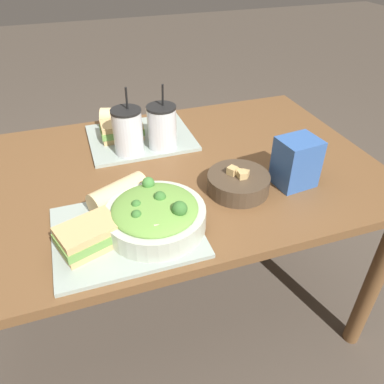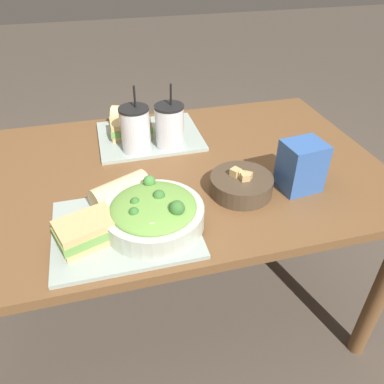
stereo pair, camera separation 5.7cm
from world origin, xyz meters
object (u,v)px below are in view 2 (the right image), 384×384
soup_bowl (241,184)px  baguette_near (121,190)px  sandwich_far (131,128)px  drink_cup_dark (136,131)px  drink_cup_red (170,127)px  chip_bag (301,166)px  sandwich_near (87,231)px  salad_bowl (154,213)px  baguette_far (130,115)px

soup_bowl → baguette_near: (-0.35, 0.03, 0.02)m
sandwich_far → drink_cup_dark: 0.12m
baguette_near → drink_cup_red: (0.20, 0.28, 0.04)m
drink_cup_dark → drink_cup_red: bearing=0.0°
chip_bag → sandwich_near: bearing=-177.9°
salad_bowl → sandwich_far: (0.01, 0.52, -0.01)m
soup_bowl → baguette_far: bearing=116.2°
baguette_near → drink_cup_red: bearing=-61.4°
baguette_near → chip_bag: 0.53m
baguette_far → soup_bowl: bearing=-134.3°
soup_bowl → baguette_near: baguette_near is taller
soup_bowl → drink_cup_red: (-0.15, 0.32, 0.05)m
soup_bowl → sandwich_far: size_ratio=1.21×
drink_cup_dark → chip_bag: size_ratio=1.53×
baguette_far → drink_cup_red: bearing=-132.9°
sandwich_far → baguette_far: size_ratio=1.01×
baguette_near → chip_bag: chip_bag is taller
sandwich_far → chip_bag: size_ratio=1.01×
soup_bowl → chip_bag: bearing=-6.2°
sandwich_near → drink_cup_dark: size_ratio=0.74×
sandwich_near → sandwich_far: size_ratio=1.12×
drink_cup_dark → sandwich_near: bearing=-113.1°
salad_bowl → drink_cup_red: bearing=72.4°
sandwich_far → baguette_far: (0.01, 0.11, 0.00)m
salad_bowl → chip_bag: bearing=9.4°
baguette_near → drink_cup_red: size_ratio=0.79×
salad_bowl → chip_bag: 0.46m
salad_bowl → baguette_near: size_ratio=1.45×
sandwich_far → drink_cup_red: 0.17m
chip_bag → baguette_near: bearing=167.9°
sandwich_near → drink_cup_red: 0.52m
salad_bowl → drink_cup_dark: bearing=88.4°
sandwich_far → baguette_near: bearing=-100.1°
salad_bowl → drink_cup_dark: 0.41m
salad_bowl → drink_cup_dark: (0.01, 0.41, 0.03)m
soup_bowl → sandwich_near: size_ratio=1.08×
baguette_far → drink_cup_red: 0.25m
baguette_near → sandwich_far: 0.40m
sandwich_far → drink_cup_red: (0.12, -0.11, 0.04)m
soup_bowl → sandwich_far: soup_bowl is taller
soup_bowl → drink_cup_red: 0.35m
drink_cup_red → chip_bag: 0.47m
drink_cup_dark → baguette_near: bearing=-106.5°
soup_bowl → baguette_far: size_ratio=1.22×
sandwich_near → chip_bag: chip_bag is taller
drink_cup_dark → sandwich_far: bearing=92.8°
drink_cup_dark → chip_bag: (0.45, -0.33, -0.01)m
chip_bag → drink_cup_dark: bearing=136.7°
sandwich_near → drink_cup_dark: 0.47m
sandwich_near → baguette_far: (0.19, 0.65, 0.00)m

